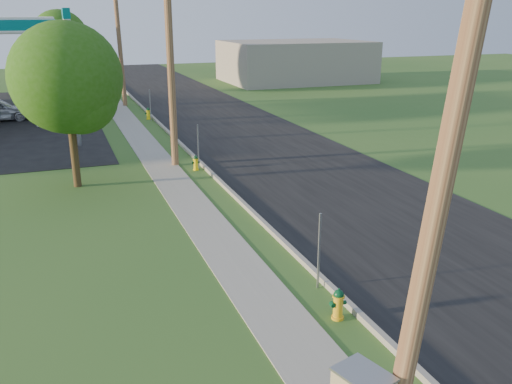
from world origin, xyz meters
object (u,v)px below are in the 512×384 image
(tree_lot, at_px, (62,41))
(hydrant_far, at_px, (148,114))
(utility_pole_mid, at_px, (170,54))
(utility_pole_far, at_px, (119,40))
(tree_verge, at_px, (70,83))
(hydrant_mid, at_px, (196,163))
(price_pylon, at_px, (68,38))
(utility_pole_near, at_px, (448,152))
(hydrant_near, at_px, (338,304))

(tree_lot, distance_m, hydrant_far, 14.78)
(utility_pole_mid, distance_m, utility_pole_far, 18.00)
(tree_lot, bearing_deg, utility_pole_far, -62.14)
(tree_verge, xyz_separation_m, hydrant_mid, (4.94, 0.73, -3.78))
(utility_pole_far, height_order, price_pylon, utility_pole_far)
(utility_pole_near, xyz_separation_m, hydrant_mid, (0.67, 16.84, -4.47))
(utility_pole_near, xyz_separation_m, hydrant_near, (0.62, 3.73, -4.43))
(utility_pole_mid, xyz_separation_m, hydrant_mid, (0.67, -1.16, -4.62))
(utility_pole_far, xyz_separation_m, price_pylon, (-3.90, -12.50, 0.63))
(utility_pole_far, height_order, hydrant_mid, utility_pole_far)
(utility_pole_far, height_order, tree_verge, utility_pole_far)
(utility_pole_far, distance_m, hydrant_mid, 19.69)
(hydrant_mid, bearing_deg, hydrant_near, -90.24)
(utility_pole_mid, distance_m, price_pylon, 6.76)
(price_pylon, relative_size, hydrant_far, 8.80)
(utility_pole_mid, xyz_separation_m, hydrant_near, (0.62, -14.27, -4.58))
(tree_verge, height_order, hydrant_near, tree_verge)
(tree_verge, height_order, hydrant_mid, tree_verge)
(utility_pole_mid, bearing_deg, hydrant_far, 86.23)
(utility_pole_far, height_order, hydrant_far, utility_pole_far)
(price_pylon, height_order, hydrant_mid, price_pylon)
(utility_pole_mid, height_order, hydrant_mid, utility_pole_mid)
(utility_pole_near, distance_m, hydrant_near, 5.83)
(price_pylon, height_order, hydrant_far, price_pylon)
(tree_verge, distance_m, hydrant_far, 15.05)
(hydrant_near, bearing_deg, utility_pole_far, 91.10)
(price_pylon, xyz_separation_m, hydrant_mid, (4.57, -6.66, -5.10))
(price_pylon, bearing_deg, utility_pole_near, -80.58)
(utility_pole_mid, distance_m, hydrant_mid, 4.81)
(utility_pole_mid, height_order, hydrant_far, utility_pole_mid)
(utility_pole_mid, height_order, tree_lot, utility_pole_mid)
(tree_verge, bearing_deg, hydrant_mid, 8.36)
(utility_pole_near, height_order, utility_pole_mid, utility_pole_mid)
(hydrant_mid, bearing_deg, utility_pole_far, 92.01)
(price_pylon, relative_size, tree_lot, 0.98)
(utility_pole_far, bearing_deg, utility_pole_near, -90.00)
(utility_pole_mid, distance_m, tree_verge, 4.74)
(utility_pole_mid, xyz_separation_m, tree_verge, (-4.26, -1.89, -0.85))
(utility_pole_near, bearing_deg, hydrant_near, 80.59)
(hydrant_near, relative_size, hydrant_far, 0.97)
(utility_pole_near, relative_size, tree_lot, 1.36)
(tree_verge, bearing_deg, hydrant_near, -68.47)
(utility_pole_far, xyz_separation_m, hydrant_near, (0.62, -32.27, -4.43))
(utility_pole_near, bearing_deg, utility_pole_far, 90.00)
(utility_pole_near, relative_size, price_pylon, 1.38)
(hydrant_near, bearing_deg, hydrant_far, 89.65)
(utility_pole_near, relative_size, utility_pole_mid, 0.97)
(hydrant_near, bearing_deg, tree_verge, 111.53)
(utility_pole_near, height_order, tree_verge, utility_pole_near)
(utility_pole_far, xyz_separation_m, hydrant_mid, (0.67, -19.16, -4.47))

